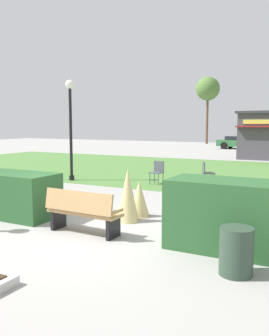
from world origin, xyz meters
TOP-DOWN VIEW (x-y plane):
  - ground_plane at (0.00, 0.00)m, footprint 80.00×80.00m
  - lawn_patch at (0.00, 11.40)m, footprint 36.00×12.00m
  - park_bench at (-0.06, 0.14)m, footprint 1.71×0.57m
  - hedge_left at (-2.72, 0.57)m, footprint 2.73×1.10m
  - hedge_right at (2.90, 0.61)m, footprint 2.20×1.10m
  - ornamental_grass_behind_left at (0.31, 2.04)m, footprint 0.53×0.53m
  - ornamental_grass_behind_right at (0.29, 1.48)m, footprint 0.55×0.55m
  - lamppost_mid at (-4.93, 6.08)m, footprint 0.36×0.36m
  - trash_bin at (3.30, -0.49)m, footprint 0.52×0.52m
  - cafe_chair_west at (-1.39, 6.93)m, footprint 0.47×0.47m
  - cafe_chair_east at (0.36, 7.63)m, footprint 0.60×0.60m
  - parked_car_west_slot at (-2.85, 29.13)m, footprint 4.35×2.36m
  - tree_center_bg at (-8.41, 36.71)m, footprint 2.80×2.80m

SIDE VIEW (x-z plane):
  - ground_plane at x=0.00m, z-range 0.00..0.00m
  - lawn_patch at x=0.00m, z-range 0.00..0.01m
  - trash_bin at x=3.30m, z-range 0.00..0.75m
  - ornamental_grass_behind_left at x=0.31m, z-range 0.00..0.91m
  - park_bench at x=-0.06m, z-range 0.01..0.96m
  - cafe_chair_west at x=-1.39m, z-range 0.08..0.97m
  - cafe_chair_east at x=0.36m, z-range 0.08..0.97m
  - hedge_left at x=-2.72m, z-range 0.00..1.11m
  - ornamental_grass_behind_right at x=0.29m, z-range 0.00..1.28m
  - parked_car_west_slot at x=-2.85m, z-range 0.04..1.24m
  - hedge_right at x=2.90m, z-range 0.00..1.30m
  - lamppost_mid at x=-4.93m, z-range 0.54..4.65m
  - tree_center_bg at x=-8.41m, z-range 2.48..10.37m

